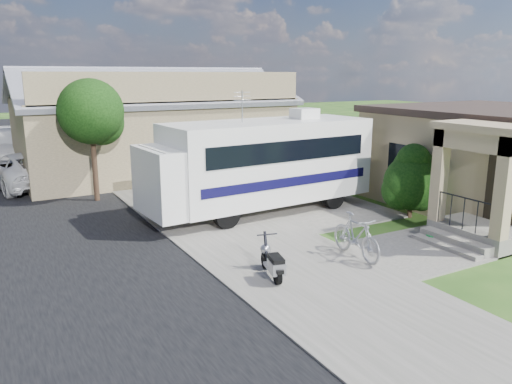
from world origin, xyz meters
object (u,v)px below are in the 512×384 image
bicycle (356,238)px  scooter (272,263)px  shrub (412,180)px  pickup_truck (24,169)px  van (2,147)px  garden_hose (432,238)px  motorhome (261,162)px

bicycle → scooter: bearing=-175.3°
shrub → pickup_truck: (-10.89, 11.45, -0.53)m
scooter → pickup_truck: size_ratio=0.26×
bicycle → van: size_ratio=0.31×
van → bicycle: bearing=-73.5°
scooter → garden_hose: bearing=15.3°
shrub → pickup_truck: size_ratio=0.47×
garden_hose → motorhome: bearing=118.3°
pickup_truck → garden_hose: (9.56, -13.62, -0.67)m
scooter → van: (-4.54, 20.64, 0.47)m
bicycle → garden_hose: 2.97m
van → garden_hose: bearing=-66.5°
motorhome → pickup_truck: motorhome is taller
motorhome → van: 17.02m
bicycle → garden_hose: (2.92, 0.05, -0.49)m
van → garden_hose: size_ratio=16.98×
van → garden_hose: 22.86m
pickup_truck → van: bearing=-95.5°
motorhome → garden_hose: bearing=-65.2°
motorhome → bicycle: (-0.14, -5.20, -1.20)m
shrub → garden_hose: (-1.32, -2.17, -1.20)m
garden_hose → pickup_truck: bearing=125.1°
scooter → pickup_truck: 14.33m
shrub → garden_hose: bearing=-121.4°
bicycle → motorhome: bearing=91.6°
scooter → bicycle: size_ratio=0.74×
scooter → van: size_ratio=0.23×
bicycle → garden_hose: bicycle is taller
bicycle → pickup_truck: bearing=119.1°
bicycle → pickup_truck: 15.19m
scooter → garden_hose: scooter is taller
motorhome → bicycle: 5.34m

